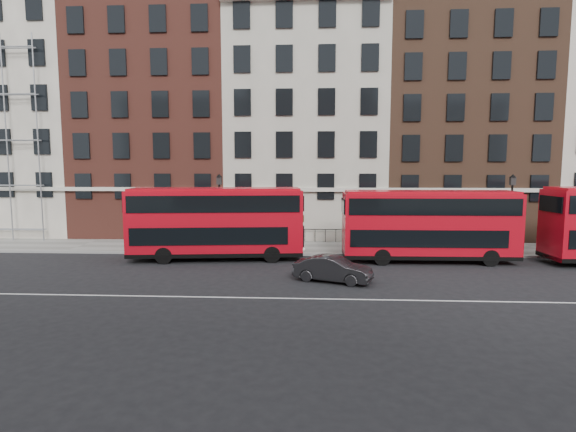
{
  "coord_description": "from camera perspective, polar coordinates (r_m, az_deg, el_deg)",
  "views": [
    {
      "loc": [
        0.57,
        -21.8,
        5.94
      ],
      "look_at": [
        -0.89,
        5.0,
        3.0
      ],
      "focal_mm": 28.0,
      "sensor_mm": 36.0,
      "label": 1
    }
  ],
  "objects": [
    {
      "name": "ground",
      "position": [
        22.6,
        1.59,
        -8.99
      ],
      "size": [
        120.0,
        120.0,
        0.0
      ],
      "primitive_type": "plane",
      "color": "black",
      "rests_on": "ground"
    },
    {
      "name": "pavement",
      "position": [
        32.83,
        2.08,
        -4.04
      ],
      "size": [
        80.0,
        5.0,
        0.15
      ],
      "primitive_type": "cube",
      "color": "slate",
      "rests_on": "ground"
    },
    {
      "name": "kerb",
      "position": [
        30.37,
        1.99,
        -4.88
      ],
      "size": [
        80.0,
        0.3,
        0.16
      ],
      "primitive_type": "cube",
      "color": "gray",
      "rests_on": "ground"
    },
    {
      "name": "road_centre_line",
      "position": [
        20.67,
        1.43,
        -10.43
      ],
      "size": [
        70.0,
        0.12,
        0.01
      ],
      "primitive_type": "cube",
      "color": "white",
      "rests_on": "ground"
    },
    {
      "name": "building_terrace",
      "position": [
        39.92,
        1.89,
        12.43
      ],
      "size": [
        64.0,
        11.95,
        22.0
      ],
      "color": "#AEA596",
      "rests_on": "ground"
    },
    {
      "name": "bus_b",
      "position": [
        29.02,
        -9.17,
        -0.69
      ],
      "size": [
        11.2,
        3.81,
        4.61
      ],
      "rotation": [
        0.0,
        0.0,
        0.11
      ],
      "color": "#B10916",
      "rests_on": "ground"
    },
    {
      "name": "bus_c",
      "position": [
        29.28,
        17.37,
        -0.98
      ],
      "size": [
        10.69,
        2.73,
        4.47
      ],
      "rotation": [
        0.0,
        0.0,
        0.01
      ],
      "color": "#B10916",
      "rests_on": "ground"
    },
    {
      "name": "car_front",
      "position": [
        23.57,
        5.7,
        -6.71
      ],
      "size": [
        4.28,
        2.7,
        1.33
      ],
      "primitive_type": "imported",
      "rotation": [
        0.0,
        0.0,
        1.22
      ],
      "color": "black",
      "rests_on": "ground"
    },
    {
      "name": "lamp_post_left",
      "position": [
        31.65,
        -8.68,
        0.99
      ],
      "size": [
        0.44,
        0.44,
        5.33
      ],
      "color": "black",
      "rests_on": "pavement"
    },
    {
      "name": "lamp_post_right",
      "position": [
        33.68,
        26.47,
        0.72
      ],
      "size": [
        0.44,
        0.44,
        5.33
      ],
      "color": "black",
      "rests_on": "pavement"
    },
    {
      "name": "iron_railings",
      "position": [
        34.9,
        2.15,
        -2.47
      ],
      "size": [
        6.6,
        0.06,
        1.0
      ],
      "primitive_type": null,
      "color": "black",
      "rests_on": "pavement"
    }
  ]
}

